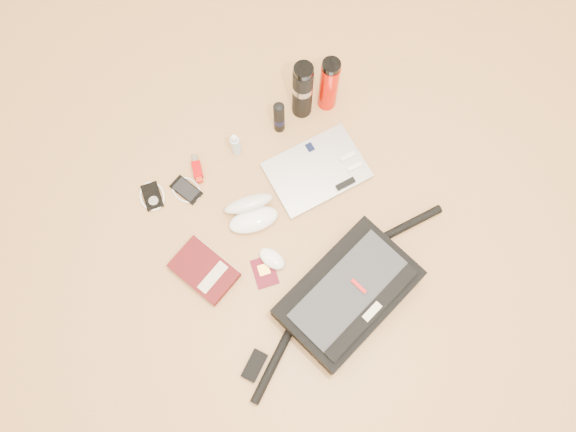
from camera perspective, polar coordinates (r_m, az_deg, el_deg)
The scene contains 14 objects.
ground at distance 2.00m, azimuth 1.90°, elevation -3.15°, with size 4.00×4.00×0.00m, color #B8844C.
messenger_bag at distance 1.92m, azimuth 6.10°, elevation -7.96°, with size 0.93×0.36×0.13m.
laptop at distance 2.08m, azimuth 2.99°, elevation 4.63°, with size 0.37×0.28×0.03m.
book at distance 1.98m, azimuth -8.48°, elevation -5.46°, with size 0.20×0.25×0.04m.
passport at distance 1.98m, azimuth -2.39°, elevation -5.69°, with size 0.11×0.13×0.01m.
mouse at distance 1.97m, azimuth -1.63°, elevation -4.36°, with size 0.09×0.12×0.03m.
sunglasses_case at distance 2.00m, azimuth -3.77°, elevation 0.41°, with size 0.22×0.20×0.10m.
ipod at distance 2.11m, azimuth -13.63°, elevation 1.97°, with size 0.11×0.12×0.01m.
phone at distance 2.09m, azimuth -10.30°, elevation 2.62°, with size 0.11×0.13×0.01m.
inhaler at distance 2.11m, azimuth -9.22°, elevation 4.76°, with size 0.06×0.11×0.03m.
spray_bottle at distance 2.08m, azimuth -5.35°, elevation 7.18°, with size 0.04×0.04×0.13m.
aerosol_can at distance 2.09m, azimuth -0.91°, elevation 10.00°, with size 0.04×0.04×0.18m.
thermos_black at distance 2.07m, azimuth 1.49°, elevation 12.65°, with size 0.08×0.08×0.29m.
thermos_red at distance 2.10m, azimuth 4.17°, elevation 13.17°, with size 0.09×0.09×0.27m.
Camera 1 is at (-0.34, -0.36, 1.94)m, focal length 35.00 mm.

